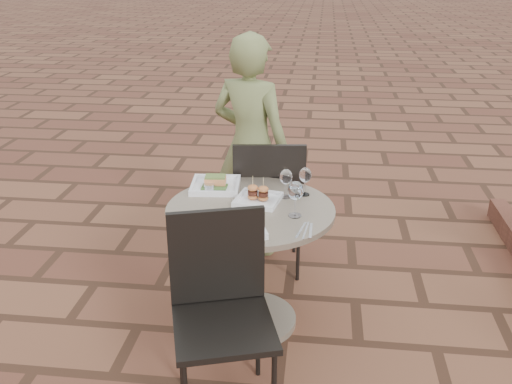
# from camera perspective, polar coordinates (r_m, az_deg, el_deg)

# --- Properties ---
(ground) EXTENTS (60.00, 60.00, 0.00)m
(ground) POSITION_cam_1_polar(r_m,az_deg,el_deg) (3.28, 2.70, -14.35)
(ground) COLOR brown
(ground) RESTS_ON ground
(cafe_table) EXTENTS (0.90, 0.90, 0.73)m
(cafe_table) POSITION_cam_1_polar(r_m,az_deg,el_deg) (3.14, -0.55, -5.64)
(cafe_table) COLOR gray
(cafe_table) RESTS_ON ground
(chair_far) EXTENTS (0.49, 0.49, 0.93)m
(chair_far) POSITION_cam_1_polar(r_m,az_deg,el_deg) (3.61, 1.28, -0.50)
(chair_far) COLOR black
(chair_far) RESTS_ON ground
(chair_near) EXTENTS (0.55, 0.55, 0.93)m
(chair_near) POSITION_cam_1_polar(r_m,az_deg,el_deg) (2.61, -3.57, -10.37)
(chair_near) COLOR black
(chair_near) RESTS_ON ground
(diner) EXTENTS (0.65, 0.54, 1.53)m
(diner) POSITION_cam_1_polar(r_m,az_deg,el_deg) (3.88, -0.54, 4.57)
(diner) COLOR olive
(diner) RESTS_ON ground
(plate_salmon) EXTENTS (0.29, 0.29, 0.08)m
(plate_salmon) POSITION_cam_1_polar(r_m,az_deg,el_deg) (3.28, -4.08, 0.75)
(plate_salmon) COLOR white
(plate_salmon) RESTS_ON cafe_table
(plate_sliders) EXTENTS (0.27, 0.27, 0.15)m
(plate_sliders) POSITION_cam_1_polar(r_m,az_deg,el_deg) (3.09, 0.20, -0.50)
(plate_sliders) COLOR white
(plate_sliders) RESTS_ON cafe_table
(plate_tuna) EXTENTS (0.33, 0.33, 0.03)m
(plate_tuna) POSITION_cam_1_polar(r_m,az_deg,el_deg) (2.78, -1.99, -3.57)
(plate_tuna) COLOR white
(plate_tuna) RESTS_ON cafe_table
(wine_glass_right) EXTENTS (0.08, 0.08, 0.19)m
(wine_glass_right) POSITION_cam_1_polar(r_m,az_deg,el_deg) (2.88, 3.98, 0.02)
(wine_glass_right) COLOR white
(wine_glass_right) RESTS_ON cafe_table
(wine_glass_mid) EXTENTS (0.07, 0.07, 0.16)m
(wine_glass_mid) POSITION_cam_1_polar(r_m,az_deg,el_deg) (3.12, 3.02, 1.46)
(wine_glass_mid) COLOR white
(wine_glass_mid) RESTS_ON cafe_table
(wine_glass_far) EXTENTS (0.07, 0.07, 0.16)m
(wine_glass_far) POSITION_cam_1_polar(r_m,az_deg,el_deg) (3.16, 4.94, 1.64)
(wine_glass_far) COLOR white
(wine_glass_far) RESTS_ON cafe_table
(steel_ramekin) EXTENTS (0.08, 0.08, 0.05)m
(steel_ramekin) POSITION_cam_1_polar(r_m,az_deg,el_deg) (3.23, -4.68, 0.42)
(steel_ramekin) COLOR silver
(steel_ramekin) RESTS_ON cafe_table
(cutlery_set) EXTENTS (0.10, 0.20, 0.00)m
(cutlery_set) POSITION_cam_1_polar(r_m,az_deg,el_deg) (2.79, 5.00, -3.85)
(cutlery_set) COLOR silver
(cutlery_set) RESTS_ON cafe_table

